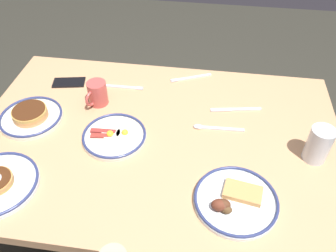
% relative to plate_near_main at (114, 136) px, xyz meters
% --- Properties ---
extents(ground_plane, '(6.00, 6.00, 0.00)m').
position_rel_plate_near_main_xyz_m(ground_plane, '(-0.16, -0.03, -0.77)').
color(ground_plane, '#302F27').
extents(dining_table, '(1.43, 0.97, 0.76)m').
position_rel_plate_near_main_xyz_m(dining_table, '(-0.16, -0.03, -0.09)').
color(dining_table, tan).
rests_on(dining_table, ground_plane).
extents(plate_near_main, '(0.25, 0.25, 0.04)m').
position_rel_plate_near_main_xyz_m(plate_near_main, '(0.00, 0.00, 0.00)').
color(plate_near_main, silver).
rests_on(plate_near_main, dining_table).
extents(plate_far_companion, '(0.27, 0.27, 0.05)m').
position_rel_plate_near_main_xyz_m(plate_far_companion, '(-0.46, 0.23, 0.00)').
color(plate_far_companion, white).
rests_on(plate_far_companion, dining_table).
extents(plate_far_side, '(0.25, 0.25, 0.05)m').
position_rel_plate_near_main_xyz_m(plate_far_side, '(0.36, -0.06, 0.01)').
color(plate_far_side, silver).
rests_on(plate_far_side, dining_table).
extents(coffee_mug, '(0.08, 0.11, 0.10)m').
position_rel_plate_near_main_xyz_m(coffee_mug, '(0.12, -0.20, 0.04)').
color(coffee_mug, '#BF4C47').
rests_on(coffee_mug, dining_table).
extents(drinking_glass, '(0.08, 0.08, 0.14)m').
position_rel_plate_near_main_xyz_m(drinking_glass, '(-0.74, -0.01, 0.05)').
color(drinking_glass, silver).
rests_on(drinking_glass, dining_table).
extents(cell_phone, '(0.16, 0.10, 0.01)m').
position_rel_plate_near_main_xyz_m(cell_phone, '(0.30, -0.32, -0.01)').
color(cell_phone, black).
rests_on(cell_phone, dining_table).
extents(fork_near, '(0.19, 0.10, 0.01)m').
position_rel_plate_near_main_xyz_m(fork_near, '(-0.25, -0.44, -0.01)').
color(fork_near, silver).
rests_on(fork_near, dining_table).
extents(fork_far, '(0.20, 0.02, 0.01)m').
position_rel_plate_near_main_xyz_m(fork_far, '(0.05, -0.32, -0.01)').
color(fork_far, silver).
rests_on(fork_far, dining_table).
extents(butter_knife, '(0.21, 0.06, 0.01)m').
position_rel_plate_near_main_xyz_m(butter_knife, '(-0.46, -0.24, -0.01)').
color(butter_knife, silver).
rests_on(butter_knife, dining_table).
extents(tea_spoon, '(0.20, 0.03, 0.01)m').
position_rel_plate_near_main_xyz_m(tea_spoon, '(-0.37, -0.11, -0.01)').
color(tea_spoon, silver).
rests_on(tea_spoon, dining_table).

